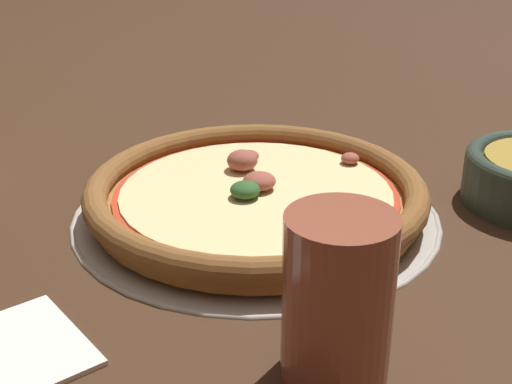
# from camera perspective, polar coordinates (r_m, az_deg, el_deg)

# --- Properties ---
(ground_plane) EXTENTS (3.00, 3.00, 0.00)m
(ground_plane) POSITION_cam_1_polar(r_m,az_deg,el_deg) (0.69, 0.00, -1.85)
(ground_plane) COLOR #3D2616
(pizza_tray) EXTENTS (0.35, 0.35, 0.01)m
(pizza_tray) POSITION_cam_1_polar(r_m,az_deg,el_deg) (0.68, 0.00, -1.62)
(pizza_tray) COLOR #B7B2A8
(pizza_tray) RESTS_ON ground_plane
(pizza) EXTENTS (0.32, 0.32, 0.04)m
(pizza) POSITION_cam_1_polar(r_m,az_deg,el_deg) (0.68, 0.03, -0.11)
(pizza) COLOR #A86B33
(pizza) RESTS_ON pizza_tray
(drinking_cup) EXTENTS (0.07, 0.07, 0.11)m
(drinking_cup) POSITION_cam_1_polar(r_m,az_deg,el_deg) (0.46, 6.56, -8.44)
(drinking_cup) COLOR brown
(drinking_cup) RESTS_ON ground_plane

